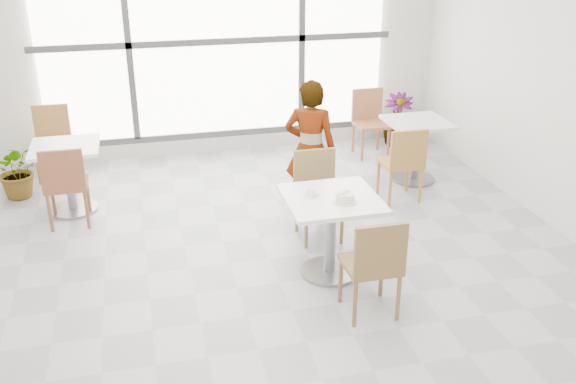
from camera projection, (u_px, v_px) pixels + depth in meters
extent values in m
plane|color=#9E9EA5|center=(280.00, 283.00, 5.61)|extent=(7.00, 7.00, 0.00)
plane|color=silver|center=(217.00, 40.00, 8.12)|extent=(6.00, 0.00, 6.00)
cube|color=white|center=(217.00, 41.00, 8.07)|extent=(4.40, 0.04, 2.40)
cube|color=#3F3F42|center=(218.00, 42.00, 8.04)|extent=(4.60, 0.05, 0.08)
cube|color=#3F3F42|center=(128.00, 46.00, 7.80)|extent=(0.08, 0.05, 2.40)
cube|color=#3F3F42|center=(302.00, 38.00, 8.28)|extent=(0.08, 0.05, 2.40)
cube|color=#3F3F42|center=(222.00, 134.00, 8.53)|extent=(4.60, 0.05, 0.08)
cube|color=white|center=(332.00, 199.00, 5.47)|extent=(0.80, 0.80, 0.04)
cylinder|color=gray|center=(330.00, 238.00, 5.62)|extent=(0.10, 0.10, 0.71)
cylinder|color=gray|center=(329.00, 271.00, 5.76)|extent=(0.52, 0.52, 0.03)
cube|color=olive|center=(370.00, 265.00, 5.05)|extent=(0.42, 0.42, 0.04)
cube|color=olive|center=(381.00, 250.00, 4.79)|extent=(0.42, 0.04, 0.42)
cylinder|color=olive|center=(381.00, 275.00, 5.34)|extent=(0.04, 0.04, 0.41)
cylinder|color=olive|center=(398.00, 298.00, 5.02)|extent=(0.04, 0.04, 0.41)
cylinder|color=olive|center=(341.00, 280.00, 5.26)|extent=(0.04, 0.04, 0.41)
cylinder|color=olive|center=(355.00, 304.00, 4.94)|extent=(0.04, 0.04, 0.41)
cube|color=olive|center=(319.00, 198.00, 6.23)|extent=(0.42, 0.42, 0.04)
cube|color=olive|center=(314.00, 169.00, 6.30)|extent=(0.42, 0.04, 0.42)
cylinder|color=olive|center=(306.00, 229.00, 6.12)|extent=(0.04, 0.04, 0.41)
cylinder|color=olive|center=(297.00, 213.00, 6.44)|extent=(0.04, 0.04, 0.41)
cylinder|color=olive|center=(342.00, 225.00, 6.20)|extent=(0.04, 0.04, 0.41)
cylinder|color=olive|center=(331.00, 209.00, 6.52)|extent=(0.04, 0.04, 0.41)
cylinder|color=silver|center=(345.00, 201.00, 5.37)|extent=(0.21, 0.21, 0.01)
cylinder|color=silver|center=(345.00, 197.00, 5.36)|extent=(0.16, 0.16, 0.07)
torus|color=silver|center=(345.00, 193.00, 5.34)|extent=(0.16, 0.16, 0.01)
cylinder|color=tan|center=(345.00, 197.00, 5.36)|extent=(0.14, 0.14, 0.05)
cylinder|color=beige|center=(345.00, 193.00, 5.34)|extent=(0.03, 0.03, 0.02)
cylinder|color=#F7E69F|center=(345.00, 192.00, 5.36)|extent=(0.03, 0.03, 0.02)
cylinder|color=beige|center=(344.00, 192.00, 5.36)|extent=(0.03, 0.03, 0.02)
cylinder|color=beige|center=(343.00, 194.00, 5.32)|extent=(0.03, 0.03, 0.02)
cylinder|color=beige|center=(340.00, 194.00, 5.32)|extent=(0.03, 0.03, 0.01)
cylinder|color=#F5E29E|center=(347.00, 191.00, 5.38)|extent=(0.03, 0.03, 0.02)
cylinder|color=beige|center=(350.00, 193.00, 5.34)|extent=(0.03, 0.03, 0.02)
cylinder|color=beige|center=(347.00, 191.00, 5.37)|extent=(0.03, 0.03, 0.02)
cylinder|color=beige|center=(342.00, 193.00, 5.36)|extent=(0.03, 0.03, 0.02)
cylinder|color=beige|center=(347.00, 192.00, 5.37)|extent=(0.03, 0.03, 0.02)
cylinder|color=#F5DF9E|center=(345.00, 192.00, 5.36)|extent=(0.03, 0.03, 0.02)
cylinder|color=beige|center=(344.00, 194.00, 5.32)|extent=(0.03, 0.03, 0.02)
cylinder|color=white|center=(310.00, 196.00, 5.48)|extent=(0.13, 0.13, 0.01)
cylinder|color=white|center=(310.00, 192.00, 5.47)|extent=(0.08, 0.08, 0.06)
torus|color=white|center=(315.00, 192.00, 5.48)|extent=(0.05, 0.01, 0.05)
cylinder|color=black|center=(310.00, 190.00, 5.46)|extent=(0.07, 0.07, 0.00)
cube|color=silver|center=(316.00, 195.00, 5.47)|extent=(0.09, 0.05, 0.00)
sphere|color=silver|center=(319.00, 194.00, 5.49)|extent=(0.02, 0.02, 0.02)
imported|color=black|center=(310.00, 149.00, 6.61)|extent=(0.64, 0.55, 1.47)
cube|color=white|center=(65.00, 147.00, 6.69)|extent=(0.70, 0.70, 0.04)
cylinder|color=gray|center=(70.00, 180.00, 6.84)|extent=(0.10, 0.10, 0.71)
cylinder|color=gray|center=(74.00, 209.00, 6.98)|extent=(0.52, 0.52, 0.03)
cube|color=silver|center=(418.00, 122.00, 7.49)|extent=(0.70, 0.70, 0.04)
cylinder|color=slate|center=(415.00, 152.00, 7.64)|extent=(0.10, 0.10, 0.71)
cylinder|color=slate|center=(413.00, 179.00, 7.78)|extent=(0.52, 0.52, 0.03)
cube|color=brown|center=(67.00, 185.00, 6.54)|extent=(0.42, 0.42, 0.04)
cube|color=brown|center=(62.00, 170.00, 6.28)|extent=(0.42, 0.04, 0.42)
cylinder|color=brown|center=(88.00, 196.00, 6.83)|extent=(0.04, 0.04, 0.41)
cylinder|color=brown|center=(87.00, 210.00, 6.51)|extent=(0.04, 0.04, 0.41)
cylinder|color=brown|center=(53.00, 199.00, 6.75)|extent=(0.04, 0.04, 0.41)
cylinder|color=brown|center=(50.00, 213.00, 6.43)|extent=(0.04, 0.04, 0.41)
cube|color=#A16F3D|center=(53.00, 144.00, 7.68)|extent=(0.42, 0.42, 0.04)
cube|color=#A16F3D|center=(51.00, 121.00, 7.76)|extent=(0.42, 0.04, 0.42)
cylinder|color=#A16F3D|center=(38.00, 168.00, 7.57)|extent=(0.04, 0.04, 0.41)
cylinder|color=#A16F3D|center=(42.00, 158.00, 7.89)|extent=(0.04, 0.04, 0.41)
cylinder|color=#A16F3D|center=(70.00, 166.00, 7.65)|extent=(0.04, 0.04, 0.41)
cylinder|color=#A16F3D|center=(72.00, 155.00, 7.97)|extent=(0.04, 0.04, 0.41)
cube|color=#A27436|center=(400.00, 163.00, 7.10)|extent=(0.42, 0.42, 0.04)
cube|color=#A27436|center=(409.00, 149.00, 6.84)|extent=(0.42, 0.04, 0.42)
cylinder|color=#A27436|center=(407.00, 174.00, 7.39)|extent=(0.04, 0.04, 0.41)
cylinder|color=#A27436|center=(420.00, 186.00, 7.07)|extent=(0.04, 0.04, 0.41)
cylinder|color=#A27436|center=(378.00, 177.00, 7.31)|extent=(0.04, 0.04, 0.41)
cylinder|color=#A27436|center=(390.00, 189.00, 6.99)|extent=(0.04, 0.04, 0.41)
cube|color=#A36440|center=(371.00, 125.00, 8.40)|extent=(0.42, 0.42, 0.04)
cube|color=#A36440|center=(367.00, 104.00, 8.48)|extent=(0.42, 0.04, 0.42)
cylinder|color=#A36440|center=(362.00, 146.00, 8.29)|extent=(0.04, 0.04, 0.41)
cylinder|color=#A36440|center=(353.00, 138.00, 8.61)|extent=(0.04, 0.04, 0.41)
cylinder|color=#A36440|center=(388.00, 144.00, 8.37)|extent=(0.04, 0.04, 0.41)
cylinder|color=#A36440|center=(378.00, 136.00, 8.69)|extent=(0.04, 0.04, 0.41)
imported|color=#498046|center=(18.00, 170.00, 7.21)|extent=(0.61, 0.54, 0.64)
imported|color=#4E7441|center=(397.00, 120.00, 8.82)|extent=(0.54, 0.54, 0.73)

